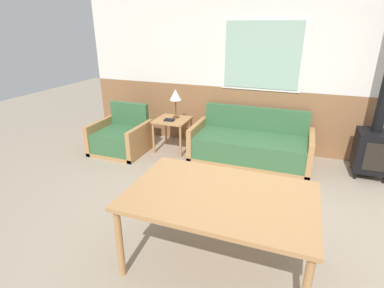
{
  "coord_description": "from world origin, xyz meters",
  "views": [
    {
      "loc": [
        0.34,
        -2.54,
        2.11
      ],
      "look_at": [
        -1.05,
        1.17,
        0.53
      ],
      "focal_mm": 28.0,
      "sensor_mm": 36.0,
      "label": 1
    }
  ],
  "objects_px": {
    "dining_table": "(220,200)",
    "wood_stove": "(376,133)",
    "armchair": "(121,138)",
    "table_lamp": "(176,96)",
    "side_table": "(172,124)",
    "couch": "(250,146)"
  },
  "relations": [
    {
      "from": "table_lamp",
      "to": "dining_table",
      "type": "xyz_separation_m",
      "value": [
        1.49,
        -2.45,
        -0.31
      ]
    },
    {
      "from": "side_table",
      "to": "table_lamp",
      "type": "relative_size",
      "value": 1.15
    },
    {
      "from": "table_lamp",
      "to": "wood_stove",
      "type": "bearing_deg",
      "value": 0.55
    },
    {
      "from": "side_table",
      "to": "dining_table",
      "type": "bearing_deg",
      "value": -57.24
    },
    {
      "from": "side_table",
      "to": "table_lamp",
      "type": "height_order",
      "value": "table_lamp"
    },
    {
      "from": "dining_table",
      "to": "wood_stove",
      "type": "height_order",
      "value": "wood_stove"
    },
    {
      "from": "armchair",
      "to": "wood_stove",
      "type": "relative_size",
      "value": 0.35
    },
    {
      "from": "couch",
      "to": "wood_stove",
      "type": "bearing_deg",
      "value": 2.02
    },
    {
      "from": "couch",
      "to": "wood_stove",
      "type": "distance_m",
      "value": 1.81
    },
    {
      "from": "wood_stove",
      "to": "dining_table",
      "type": "bearing_deg",
      "value": -123.18
    },
    {
      "from": "table_lamp",
      "to": "wood_stove",
      "type": "height_order",
      "value": "wood_stove"
    },
    {
      "from": "table_lamp",
      "to": "wood_stove",
      "type": "distance_m",
      "value": 3.12
    },
    {
      "from": "armchair",
      "to": "side_table",
      "type": "height_order",
      "value": "armchair"
    },
    {
      "from": "armchair",
      "to": "table_lamp",
      "type": "bearing_deg",
      "value": 15.41
    },
    {
      "from": "dining_table",
      "to": "couch",
      "type": "bearing_deg",
      "value": 93.32
    },
    {
      "from": "side_table",
      "to": "table_lamp",
      "type": "xyz_separation_m",
      "value": [
        0.03,
        0.1,
        0.48
      ]
    },
    {
      "from": "couch",
      "to": "wood_stove",
      "type": "height_order",
      "value": "wood_stove"
    },
    {
      "from": "dining_table",
      "to": "wood_stove",
      "type": "distance_m",
      "value": 2.96
    },
    {
      "from": "table_lamp",
      "to": "side_table",
      "type": "bearing_deg",
      "value": -104.92
    },
    {
      "from": "armchair",
      "to": "dining_table",
      "type": "xyz_separation_m",
      "value": [
        2.34,
        -1.97,
        0.42
      ]
    },
    {
      "from": "table_lamp",
      "to": "armchair",
      "type": "bearing_deg",
      "value": -150.8
    },
    {
      "from": "side_table",
      "to": "table_lamp",
      "type": "bearing_deg",
      "value": 75.08
    }
  ]
}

